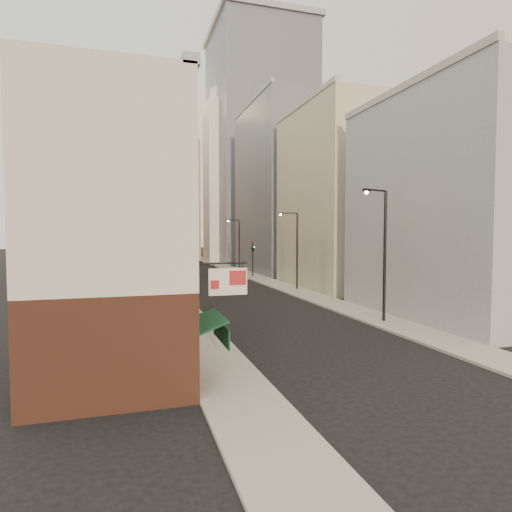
{
  "coord_description": "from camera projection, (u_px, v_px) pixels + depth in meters",
  "views": [
    {
      "loc": [
        -10.39,
        -13.87,
        6.1
      ],
      "look_at": [
        -1.2,
        16.66,
        4.43
      ],
      "focal_mm": 30.0,
      "sensor_mm": 36.0,
      "label": 1
    }
  ],
  "objects": [
    {
      "name": "ground",
      "position": [
        409.0,
        391.0,
        16.58
      ],
      "size": [
        360.0,
        360.0,
        0.0
      ],
      "primitive_type": "plane",
      "color": "black",
      "rests_on": "ground"
    },
    {
      "name": "sidewalk_left",
      "position": [
        154.0,
        272.0,
        67.29
      ],
      "size": [
        3.0,
        140.0,
        0.15
      ],
      "primitive_type": "cube",
      "color": "gray",
      "rests_on": "ground"
    },
    {
      "name": "sidewalk_right",
      "position": [
        234.0,
        270.0,
        71.04
      ],
      "size": [
        3.0,
        140.0,
        0.15
      ],
      "primitive_type": "cube",
      "color": "gray",
      "rests_on": "ground"
    },
    {
      "name": "near_building_left",
      "position": [
        115.0,
        235.0,
        21.7
      ],
      "size": [
        8.3,
        23.04,
        12.3
      ],
      "color": "brown",
      "rests_on": "ground"
    },
    {
      "name": "left_bldg_beige",
      "position": [
        108.0,
        212.0,
        37.57
      ],
      "size": [
        8.0,
        12.0,
        16.0
      ],
      "primitive_type": "cube",
      "color": "tan",
      "rests_on": "ground"
    },
    {
      "name": "left_bldg_grey",
      "position": [
        113.0,
        202.0,
        52.76
      ],
      "size": [
        8.0,
        16.0,
        20.0
      ],
      "primitive_type": "cube",
      "color": "gray",
      "rests_on": "ground"
    },
    {
      "name": "left_bldg_tan",
      "position": [
        117.0,
        219.0,
        70.05
      ],
      "size": [
        8.0,
        18.0,
        17.0
      ],
      "primitive_type": "cube",
      "color": "tan",
      "rests_on": "ground"
    },
    {
      "name": "left_bldg_wingrid",
      "position": [
        119.0,
        205.0,
        89.0
      ],
      "size": [
        8.0,
        20.0,
        24.0
      ],
      "primitive_type": "cube",
      "color": "gray",
      "rests_on": "ground"
    },
    {
      "name": "right_bldg_grey",
      "position": [
        448.0,
        208.0,
        31.09
      ],
      "size": [
        8.0,
        16.0,
        16.0
      ],
      "primitive_type": "cube",
      "color": "gray",
      "rests_on": "ground"
    },
    {
      "name": "right_bldg_beige",
      "position": [
        334.0,
        199.0,
        48.2
      ],
      "size": [
        8.0,
        16.0,
        20.0
      ],
      "primitive_type": "cube",
      "color": "tan",
      "rests_on": "ground"
    },
    {
      "name": "right_bldg_wingrid",
      "position": [
        275.0,
        190.0,
        67.16
      ],
      "size": [
        8.0,
        20.0,
        26.0
      ],
      "primitive_type": "cube",
      "color": "gray",
      "rests_on": "ground"
    },
    {
      "name": "highrise",
      "position": [
        259.0,
        146.0,
        95.01
      ],
      "size": [
        21.0,
        23.0,
        51.2
      ],
      "color": "gray",
      "rests_on": "ground"
    },
    {
      "name": "clock_tower",
      "position": [
        167.0,
        186.0,
        103.34
      ],
      "size": [
        14.0,
        14.0,
        44.9
      ],
      "color": "tan",
      "rests_on": "ground"
    },
    {
      "name": "white_tower",
      "position": [
        224.0,
        176.0,
        93.07
      ],
      "size": [
        8.0,
        8.0,
        41.5
      ],
      "color": "silver",
      "rests_on": "ground"
    },
    {
      "name": "streetlamp_near",
      "position": [
        383.0,
        248.0,
        28.82
      ],
      "size": [
        2.27,
        0.96,
        9.02
      ],
      "rotation": [
        0.0,
        0.0,
        0.34
      ],
      "color": "black",
      "rests_on": "ground"
    },
    {
      "name": "streetlamp_mid",
      "position": [
        295.0,
        246.0,
        45.87
      ],
      "size": [
        2.18,
        0.53,
        8.36
      ],
      "rotation": [
        0.0,
        0.0,
        -0.16
      ],
      "color": "black",
      "rests_on": "ground"
    },
    {
      "name": "streetlamp_far",
      "position": [
        238.0,
        242.0,
        67.07
      ],
      "size": [
        2.17,
        0.4,
        8.29
      ],
      "rotation": [
        0.0,
        0.0,
        0.1
      ],
      "color": "black",
      "rests_on": "ground"
    },
    {
      "name": "traffic_light_left",
      "position": [
        163.0,
        255.0,
        49.82
      ],
      "size": [
        0.58,
        0.5,
        5.0
      ],
      "rotation": [
        0.0,
        0.0,
        2.99
      ],
      "color": "black",
      "rests_on": "ground"
    },
    {
      "name": "traffic_light_right",
      "position": [
        253.0,
        250.0,
        59.92
      ],
      "size": [
        0.7,
        0.7,
        5.0
      ],
      "rotation": [
        0.0,
        0.0,
        2.92
      ],
      "color": "black",
      "rests_on": "ground"
    }
  ]
}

